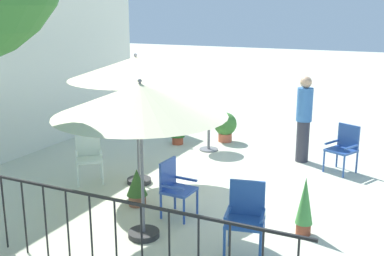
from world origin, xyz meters
TOP-DOWN VIEW (x-y plane):
  - ground_plane at (0.00, 0.00)m, footprint 60.00×60.00m
  - villa_facade at (0.00, 4.54)m, footprint 8.81×0.30m
  - terrace_railing at (-3.08, 0.00)m, footprint 0.03×4.92m
  - patio_umbrella_0 at (-2.03, 0.10)m, footprint 2.31×2.31m
  - patio_umbrella_1 at (-0.25, 1.27)m, footprint 2.35×2.35m
  - cafe_table_0 at (2.20, 0.95)m, footprint 0.76×0.76m
  - patio_chair_0 at (-0.56, 2.14)m, footprint 0.63×0.63m
  - patio_chair_1 at (-1.85, -1.33)m, footprint 0.54×0.57m
  - patio_chair_2 at (2.01, -1.99)m, footprint 0.63×0.63m
  - patio_chair_3 at (-1.21, 0.03)m, footprint 0.48×0.46m
  - potted_plant_0 at (3.03, 0.88)m, footprint 0.55×0.55m
  - potted_plant_1 at (-1.13, 0.76)m, footprint 0.34×0.34m
  - potted_plant_2 at (2.34, 1.81)m, footprint 0.34×0.34m
  - potted_plant_3 at (-0.99, -1.90)m, footprint 0.25×0.25m
  - standing_person at (2.30, -1.12)m, footprint 0.43×0.43m

SIDE VIEW (x-z plane):
  - ground_plane at x=0.00m, z-range 0.00..0.00m
  - potted_plant_1 at x=-1.13m, z-range 0.02..0.63m
  - potted_plant_0 at x=3.03m, z-range 0.04..0.74m
  - potted_plant_2 at x=2.34m, z-range 0.03..0.81m
  - potted_plant_3 at x=-0.99m, z-range 0.02..0.87m
  - patio_chair_3 at x=-1.21m, z-range 0.06..0.94m
  - patio_chair_0 at x=-0.56m, z-range 0.07..0.95m
  - cafe_table_0 at x=2.20m, z-range 0.15..0.89m
  - patio_chair_2 at x=2.01m, z-range 0.06..0.99m
  - patio_chair_1 at x=-1.85m, z-range 0.07..1.03m
  - terrace_railing at x=-3.08m, z-range 0.17..1.18m
  - standing_person at x=2.30m, z-range 0.04..1.82m
  - patio_umbrella_0 at x=-2.03m, z-range 0.82..3.05m
  - villa_facade at x=0.00m, z-range 0.00..4.17m
  - patio_umbrella_1 at x=-0.25m, z-range 0.91..3.27m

